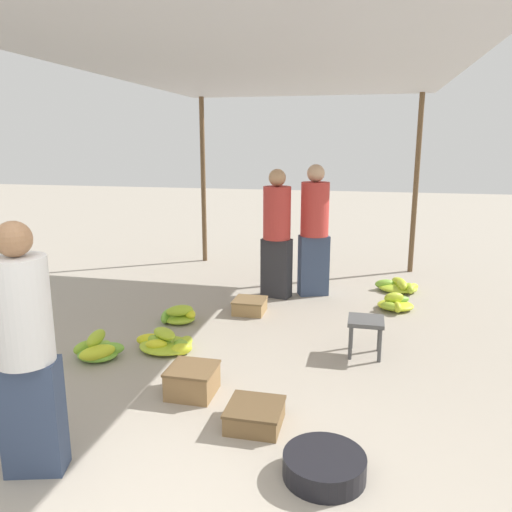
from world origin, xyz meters
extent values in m
cylinder|color=brown|center=(-1.73, 6.47, 1.38)|extent=(0.08, 0.08, 2.76)
cylinder|color=brown|center=(1.73, 6.47, 1.38)|extent=(0.08, 0.08, 2.76)
cube|color=#B2B2B7|center=(0.00, 3.39, 2.78)|extent=(3.87, 6.57, 0.04)
cube|color=#384766|center=(-0.94, 0.74, 0.37)|extent=(0.39, 0.28, 0.74)
cylinder|color=white|center=(-0.94, 0.74, 1.07)|extent=(0.42, 0.42, 0.65)
sphere|color=#9E704C|center=(-0.94, 0.74, 1.49)|extent=(0.21, 0.21, 0.21)
cube|color=#4C4C4C|center=(1.06, 3.00, 0.35)|extent=(0.34, 0.34, 0.04)
cylinder|color=#4C4C4C|center=(0.93, 2.86, 0.17)|extent=(0.04, 0.04, 0.33)
cylinder|color=#4C4C4C|center=(1.20, 2.86, 0.17)|extent=(0.04, 0.04, 0.33)
cylinder|color=#4C4C4C|center=(0.93, 3.14, 0.17)|extent=(0.04, 0.04, 0.33)
cylinder|color=#4C4C4C|center=(1.20, 3.14, 0.17)|extent=(0.04, 0.04, 0.33)
cylinder|color=black|center=(0.84, 1.08, 0.07)|extent=(0.52, 0.52, 0.15)
ellipsoid|color=#A3C62F|center=(-1.01, 3.39, 0.16)|extent=(0.34, 0.31, 0.12)
ellipsoid|color=#74B337|center=(-1.18, 3.43, 0.07)|extent=(0.15, 0.34, 0.14)
ellipsoid|color=#A1C52F|center=(-1.04, 3.52, 0.09)|extent=(0.18, 0.26, 0.10)
ellipsoid|color=yellow|center=(-0.91, 3.46, 0.11)|extent=(0.23, 0.25, 0.10)
ellipsoid|color=#C5D329|center=(-1.01, 3.55, 0.12)|extent=(0.30, 0.26, 0.11)
ellipsoid|color=#9EC330|center=(-1.04, 3.44, 0.05)|extent=(0.37, 0.32, 0.10)
ellipsoid|color=#86BA34|center=(-0.71, 2.65, 0.07)|extent=(0.26, 0.26, 0.13)
ellipsoid|color=#96C031|center=(-0.96, 2.68, 0.09)|extent=(0.34, 0.21, 0.10)
ellipsoid|color=#B3CC2C|center=(-0.72, 2.78, 0.05)|extent=(0.14, 0.29, 0.10)
ellipsoid|color=yellow|center=(-1.06, 2.74, 0.07)|extent=(0.34, 0.19, 0.13)
ellipsoid|color=yellow|center=(-0.93, 2.56, 0.11)|extent=(0.23, 0.16, 0.10)
ellipsoid|color=#C7D428|center=(-0.69, 2.60, 0.06)|extent=(0.25, 0.23, 0.12)
ellipsoid|color=#ACC92D|center=(-0.89, 2.67, 0.18)|extent=(0.34, 0.29, 0.11)
ellipsoid|color=#AAC82E|center=(-0.88, 2.67, 0.05)|extent=(0.53, 0.46, 0.10)
ellipsoid|color=#74B337|center=(-1.32, 2.38, 0.10)|extent=(0.28, 0.19, 0.13)
ellipsoid|color=#8ABB33|center=(-1.49, 2.47, 0.05)|extent=(0.18, 0.34, 0.10)
ellipsoid|color=#C4D329|center=(-1.38, 2.24, 0.11)|extent=(0.34, 0.35, 0.14)
ellipsoid|color=#A8C72E|center=(-1.45, 2.35, 0.20)|extent=(0.13, 0.33, 0.14)
ellipsoid|color=#8DBD33|center=(-1.58, 2.39, 0.08)|extent=(0.27, 0.30, 0.14)
ellipsoid|color=#74B337|center=(-1.44, 2.34, 0.05)|extent=(0.39, 0.34, 0.10)
ellipsoid|color=#C0D12A|center=(1.50, 5.34, 0.12)|extent=(0.26, 0.31, 0.12)
ellipsoid|color=#B5CD2C|center=(1.53, 5.22, 0.11)|extent=(0.18, 0.32, 0.13)
ellipsoid|color=#7FB735|center=(1.32, 5.32, 0.08)|extent=(0.32, 0.21, 0.13)
ellipsoid|color=#ABC92E|center=(1.63, 5.19, 0.08)|extent=(0.15, 0.29, 0.13)
ellipsoid|color=yellow|center=(1.68, 5.31, 0.06)|extent=(0.25, 0.31, 0.11)
ellipsoid|color=#ACC92D|center=(1.49, 5.30, 0.05)|extent=(0.54, 0.47, 0.10)
ellipsoid|color=yellow|center=(1.40, 4.47, 0.13)|extent=(0.25, 0.21, 0.15)
ellipsoid|color=#BCD02A|center=(1.43, 4.32, 0.08)|extent=(0.12, 0.21, 0.13)
ellipsoid|color=#75B337|center=(1.44, 4.52, 0.11)|extent=(0.35, 0.25, 0.10)
ellipsoid|color=#B5CD2C|center=(1.39, 4.45, 0.16)|extent=(0.28, 0.21, 0.14)
ellipsoid|color=#9DC330|center=(1.34, 4.33, 0.08)|extent=(0.27, 0.21, 0.10)
ellipsoid|color=#C3D229|center=(1.42, 4.48, 0.05)|extent=(0.44, 0.39, 0.10)
cube|color=brown|center=(0.29, 1.54, 0.07)|extent=(0.39, 0.39, 0.14)
cube|color=brown|center=(0.29, 1.54, 0.15)|extent=(0.40, 0.40, 0.02)
cube|color=#9E7A4C|center=(-0.32, 3.96, 0.08)|extent=(0.37, 0.37, 0.15)
cube|color=brown|center=(-0.32, 3.96, 0.16)|extent=(0.38, 0.38, 0.02)
cube|color=olive|center=(-0.31, 1.89, 0.11)|extent=(0.37, 0.37, 0.22)
cube|color=brown|center=(-0.31, 1.89, 0.23)|extent=(0.38, 0.38, 0.02)
cube|color=#384766|center=(0.34, 4.88, 0.41)|extent=(0.44, 0.34, 0.82)
cylinder|color=#BF3833|center=(0.34, 4.88, 1.17)|extent=(0.48, 0.48, 0.71)
sphere|color=tan|center=(0.34, 4.88, 1.64)|extent=(0.23, 0.23, 0.23)
cube|color=#2D2D33|center=(-0.13, 4.68, 0.40)|extent=(0.42, 0.29, 0.79)
cylinder|color=#BF3833|center=(-0.13, 4.68, 1.13)|extent=(0.44, 0.44, 0.69)
sphere|color=tan|center=(-0.13, 4.68, 1.59)|extent=(0.22, 0.22, 0.22)
camera|label=1|loc=(1.03, -1.67, 2.03)|focal=35.00mm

